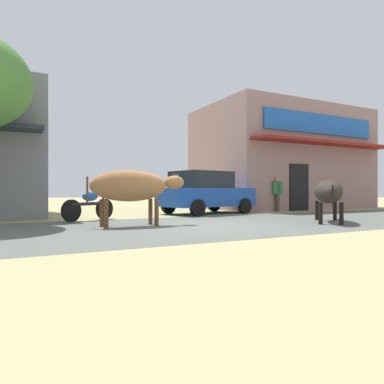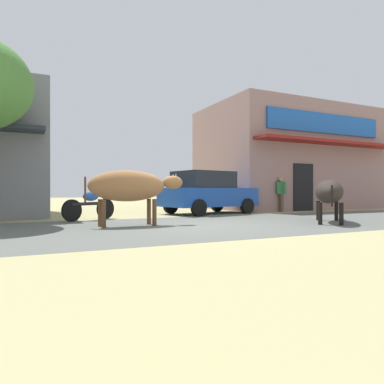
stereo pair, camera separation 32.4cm
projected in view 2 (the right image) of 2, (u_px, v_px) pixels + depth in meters
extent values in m
plane|color=tan|center=(198.00, 225.00, 9.12)|extent=(80.00, 80.00, 0.00)
cube|color=#565A54|center=(198.00, 225.00, 9.12)|extent=(72.00, 5.56, 0.00)
cube|color=gray|center=(285.00, 159.00, 18.66)|extent=(8.37, 5.42, 5.12)
cube|color=blue|center=(326.00, 123.00, 16.15)|extent=(6.69, 0.10, 0.90)
cube|color=maroon|center=(333.00, 142.00, 15.80)|extent=(8.03, 0.90, 0.12)
cube|color=black|center=(303.00, 187.00, 15.62)|extent=(1.10, 0.06, 2.10)
cube|color=#19459F|center=(209.00, 197.00, 13.71)|extent=(3.95, 2.47, 0.70)
cube|color=#1E2328|center=(203.00, 180.00, 13.55)|extent=(2.30, 2.01, 0.64)
cylinder|color=black|center=(217.00, 205.00, 15.15)|extent=(0.62, 0.29, 0.60)
cylinder|color=black|center=(247.00, 206.00, 13.70)|extent=(0.62, 0.29, 0.60)
cylinder|color=black|center=(171.00, 206.00, 13.73)|extent=(0.62, 0.29, 0.60)
cylinder|color=black|center=(199.00, 208.00, 12.28)|extent=(0.62, 0.29, 0.60)
cylinder|color=black|center=(105.00, 209.00, 11.17)|extent=(0.61, 0.38, 0.65)
cylinder|color=black|center=(72.00, 211.00, 10.16)|extent=(0.61, 0.38, 0.65)
cylinder|color=black|center=(89.00, 204.00, 10.66)|extent=(1.14, 0.68, 0.10)
ellipsoid|color=#1E4C99|center=(91.00, 196.00, 10.70)|extent=(0.61, 0.48, 0.28)
cylinder|color=black|center=(104.00, 195.00, 11.11)|extent=(0.06, 0.06, 0.60)
ellipsoid|color=#926239|center=(127.00, 186.00, 8.89)|extent=(1.97, 0.65, 0.79)
ellipsoid|color=#926239|center=(173.00, 182.00, 9.41)|extent=(0.56, 0.28, 0.36)
cone|color=beige|center=(173.00, 176.00, 9.52)|extent=(0.06, 0.06, 0.12)
cone|color=beige|center=(176.00, 176.00, 9.34)|extent=(0.06, 0.06, 0.12)
cylinder|color=brown|center=(149.00, 212.00, 9.36)|extent=(0.11, 0.11, 0.69)
cylinder|color=brown|center=(154.00, 212.00, 8.96)|extent=(0.11, 0.11, 0.69)
cylinder|color=brown|center=(100.00, 213.00, 8.82)|extent=(0.11, 0.11, 0.69)
cylinder|color=brown|center=(104.00, 214.00, 8.41)|extent=(0.11, 0.11, 0.69)
cylinder|color=brown|center=(85.00, 190.00, 8.45)|extent=(0.05, 0.05, 0.63)
ellipsoid|color=#2C2520|center=(329.00, 192.00, 9.86)|extent=(2.10, 2.16, 0.66)
ellipsoid|color=#2C2520|center=(326.00, 189.00, 11.18)|extent=(0.59, 0.60, 0.36)
cone|color=beige|center=(323.00, 183.00, 11.26)|extent=(0.06, 0.06, 0.12)
cone|color=beige|center=(329.00, 183.00, 11.20)|extent=(0.06, 0.06, 0.12)
cylinder|color=black|center=(318.00, 211.00, 10.65)|extent=(0.11, 0.11, 0.59)
cylinder|color=black|center=(336.00, 211.00, 10.49)|extent=(0.11, 0.11, 0.59)
cylinder|color=black|center=(320.00, 214.00, 9.24)|extent=(0.11, 0.11, 0.59)
cylinder|color=black|center=(341.00, 214.00, 9.08)|extent=(0.11, 0.11, 0.59)
cylinder|color=black|center=(332.00, 196.00, 8.73)|extent=(0.05, 0.05, 0.53)
cylinder|color=brown|center=(279.00, 203.00, 15.09)|extent=(0.14, 0.14, 0.75)
cylinder|color=brown|center=(282.00, 203.00, 14.93)|extent=(0.14, 0.14, 0.75)
cube|color=#33723F|center=(280.00, 188.00, 15.01)|extent=(0.46, 0.37, 0.53)
sphere|color=tan|center=(280.00, 179.00, 15.01)|extent=(0.20, 0.20, 0.20)
cylinder|color=#33723F|center=(277.00, 187.00, 15.24)|extent=(0.09, 0.09, 0.48)
cylinder|color=#33723F|center=(285.00, 187.00, 14.77)|extent=(0.09, 0.09, 0.48)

